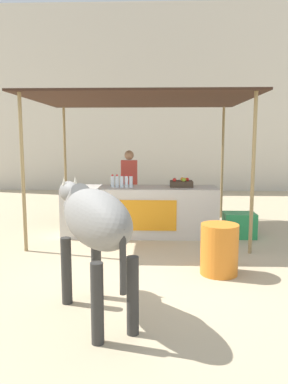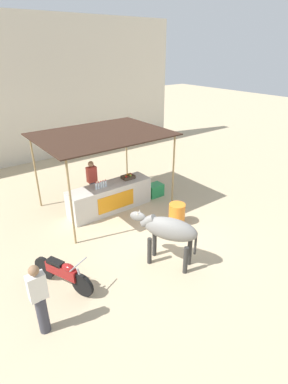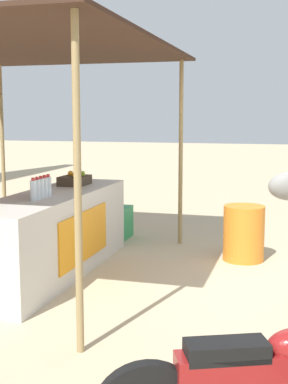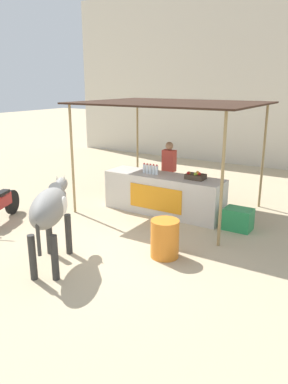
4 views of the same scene
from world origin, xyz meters
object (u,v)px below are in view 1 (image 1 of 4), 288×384
stall_counter (140,211)px  vendor_behind_counter (129,188)px  water_barrel (219,249)px  cow (94,221)px  fruit_crate (181,183)px  cooler_box (239,225)px

stall_counter → vendor_behind_counter: size_ratio=1.82×
water_barrel → cow: bearing=-139.9°
fruit_crate → water_barrel: bearing=-79.5°
cooler_box → cow: cow is taller
stall_counter → cooler_box: 1.95m
cooler_box → water_barrel: size_ratio=0.84×
stall_counter → vendor_behind_counter: bearing=109.3°
cow → water_barrel: bearing=40.1°
stall_counter → vendor_behind_counter: 0.88m
fruit_crate → cow: cow is taller
vendor_behind_counter → fruit_crate: bearing=-33.3°
stall_counter → water_barrel: (1.21, -2.12, -0.12)m
stall_counter → water_barrel: 2.45m
stall_counter → fruit_crate: (0.81, 0.05, 0.55)m
vendor_behind_counter → cooler_box: vendor_behind_counter is taller
cooler_box → water_barrel: water_barrel is taller
fruit_crate → vendor_behind_counter: vendor_behind_counter is taller
vendor_behind_counter → water_barrel: (1.48, -2.87, -0.49)m
cow → cooler_box: bearing=55.8°
stall_counter → water_barrel: size_ratio=4.18×
fruit_crate → cooler_box: 1.38m
stall_counter → cooler_box: bearing=-2.9°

